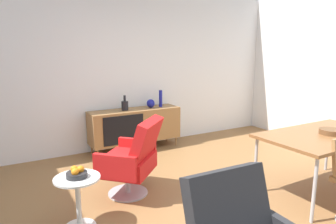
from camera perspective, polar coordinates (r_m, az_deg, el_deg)
name	(u,v)px	position (r m, az deg, el deg)	size (l,w,h in m)	color
ground_plane	(213,205)	(3.59, 8.57, -17.07)	(8.32, 8.32, 0.00)	olive
wall_back	(124,69)	(5.44, -8.39, 8.02)	(6.80, 0.12, 2.80)	white
sideboard	(135,125)	(5.33, -6.25, -2.45)	(1.60, 0.45, 0.72)	olive
vase_cobalt	(161,98)	(5.47, -1.41, 2.57)	(0.06, 0.06, 0.30)	navy
vase_sculptural_dark	(125,105)	(5.19, -8.16, 1.28)	(0.12, 0.12, 0.26)	black
vase_ceramic_small	(151,103)	(5.39, -3.30, 1.62)	(0.14, 0.14, 0.15)	navy
dining_table	(325,137)	(4.07, 27.58, -4.22)	(1.60, 0.90, 0.74)	brown
wooden_bowl_on_table	(331,132)	(4.06, 28.42, -3.29)	(0.26, 0.26, 0.06)	brown
lounge_chair_red	(132,157)	(3.64, -6.75, -8.53)	(0.91, 0.91, 0.95)	red
side_table_round	(78,196)	(3.15, -16.63, -15.05)	(0.44, 0.44, 0.52)	white
fruit_bowl	(77,173)	(3.06, -16.88, -11.01)	(0.20, 0.20, 0.11)	#262628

